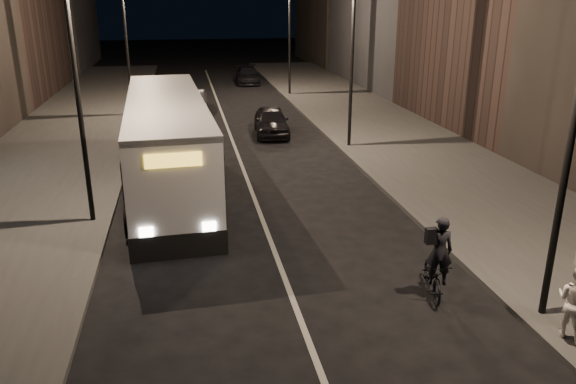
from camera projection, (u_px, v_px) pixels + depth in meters
name	position (u px, v px, depth m)	size (l,w,h in m)	color
ground	(279.00, 263.00, 15.99)	(180.00, 180.00, 0.00)	black
sidewalk_right	(390.00, 135.00, 30.43)	(7.00, 70.00, 0.16)	#383836
sidewalk_left	(60.00, 150.00, 27.49)	(7.00, 70.00, 0.16)	#383836
streetlight_right_near	(568.00, 91.00, 11.43)	(1.20, 0.44, 8.12)	black
streetlight_right_mid	(347.00, 38.00, 26.28)	(1.20, 0.44, 8.12)	black
streetlight_right_far	(286.00, 23.00, 41.13)	(1.20, 0.44, 8.12)	black
streetlight_left_near	(83.00, 60.00, 17.01)	(1.20, 0.44, 8.12)	black
streetlight_left_far	(130.00, 28.00, 33.72)	(1.20, 0.44, 8.12)	black
city_bus	(168.00, 140.00, 21.66)	(3.63, 13.39, 3.57)	white
cyclist_on_bicycle	(435.00, 268.00, 14.10)	(1.08, 1.99, 2.17)	black
pedestrian_woman	(576.00, 301.00, 11.98)	(0.84, 0.65, 1.72)	white
car_near	(271.00, 121.00, 30.57)	(1.77, 4.41, 1.50)	black
car_mid	(193.00, 100.00, 36.96)	(1.55, 4.44, 1.46)	#38383B
car_far	(248.00, 75.00, 48.85)	(1.96, 4.83, 1.40)	black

